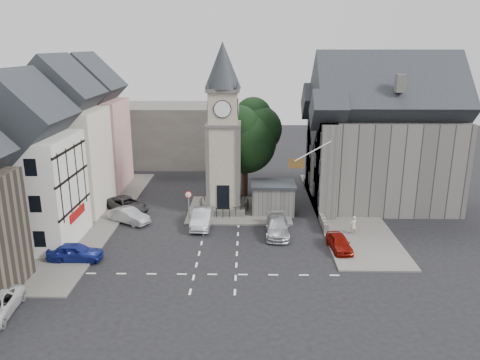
{
  "coord_description": "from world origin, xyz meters",
  "views": [
    {
      "loc": [
        2.3,
        -35.92,
        15.93
      ],
      "look_at": [
        1.63,
        5.0,
        4.06
      ],
      "focal_mm": 35.0,
      "sensor_mm": 36.0,
      "label": 1
    }
  ],
  "objects_px": {
    "pedestrian": "(353,226)",
    "car_east_red": "(339,243)",
    "clock_tower": "(223,130)",
    "stone_shelter": "(273,198)",
    "car_west_blue": "(75,252)"
  },
  "relations": [
    {
      "from": "clock_tower",
      "to": "car_west_blue",
      "type": "relative_size",
      "value": 3.9
    },
    {
      "from": "clock_tower",
      "to": "stone_shelter",
      "type": "xyz_separation_m",
      "value": [
        4.8,
        -0.49,
        -6.57
      ]
    },
    {
      "from": "stone_shelter",
      "to": "pedestrian",
      "type": "relative_size",
      "value": 2.5
    },
    {
      "from": "car_west_blue",
      "to": "car_east_red",
      "type": "xyz_separation_m",
      "value": [
        20.53,
        2.25,
        -0.07
      ]
    },
    {
      "from": "car_east_red",
      "to": "pedestrian",
      "type": "relative_size",
      "value": 2.19
    },
    {
      "from": "clock_tower",
      "to": "car_west_blue",
      "type": "bearing_deg",
      "value": -133.46
    },
    {
      "from": "clock_tower",
      "to": "car_east_red",
      "type": "bearing_deg",
      "value": -43.32
    },
    {
      "from": "stone_shelter",
      "to": "car_west_blue",
      "type": "distance_m",
      "value": 19.07
    },
    {
      "from": "clock_tower",
      "to": "car_east_red",
      "type": "distance_m",
      "value": 15.3
    },
    {
      "from": "car_west_blue",
      "to": "pedestrian",
      "type": "distance_m",
      "value": 22.97
    },
    {
      "from": "pedestrian",
      "to": "stone_shelter",
      "type": "bearing_deg",
      "value": -64.53
    },
    {
      "from": "pedestrian",
      "to": "car_east_red",
      "type": "bearing_deg",
      "value": 35.42
    },
    {
      "from": "car_east_red",
      "to": "pedestrian",
      "type": "distance_m",
      "value": 3.64
    },
    {
      "from": "clock_tower",
      "to": "car_east_red",
      "type": "xyz_separation_m",
      "value": [
        9.71,
        -9.16,
        -7.48
      ]
    },
    {
      "from": "clock_tower",
      "to": "stone_shelter",
      "type": "distance_m",
      "value": 8.15
    }
  ]
}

